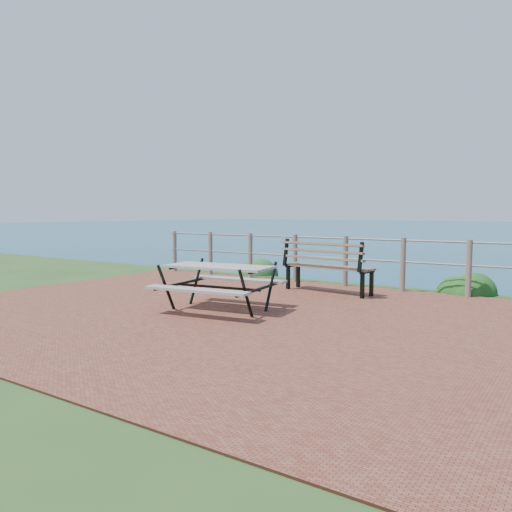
# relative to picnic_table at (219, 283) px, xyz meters

# --- Properties ---
(ground) EXTENTS (10.00, 7.00, 0.12)m
(ground) POSITION_rel_picnic_table_xyz_m (0.57, -0.01, -0.43)
(ground) COLOR brown
(ground) RESTS_ON ground
(safety_railing) EXTENTS (9.40, 0.10, 1.00)m
(safety_railing) POSITION_rel_picnic_table_xyz_m (0.57, 3.34, 0.14)
(safety_railing) COLOR #6B5B4C
(safety_railing) RESTS_ON ground
(picnic_table) EXTENTS (1.68, 1.38, 0.68)m
(picnic_table) POSITION_rel_picnic_table_xyz_m (0.00, 0.00, 0.00)
(picnic_table) COLOR gray
(picnic_table) RESTS_ON ground
(park_bench) EXTENTS (1.76, 0.64, 0.97)m
(park_bench) POSITION_rel_picnic_table_xyz_m (0.63, 2.43, 0.20)
(park_bench) COLOR brown
(park_bench) RESTS_ON ground
(shrub_lip_west) EXTENTS (0.87, 0.87, 0.65)m
(shrub_lip_west) POSITION_rel_picnic_table_xyz_m (-2.20, 4.17, -0.43)
(shrub_lip_west) COLOR #1B491D
(shrub_lip_west) RESTS_ON ground
(shrub_lip_east) EXTENTS (0.88, 0.88, 0.66)m
(shrub_lip_east) POSITION_rel_picnic_table_xyz_m (2.76, 3.96, -0.43)
(shrub_lip_east) COLOR #1C4816
(shrub_lip_east) RESTS_ON ground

